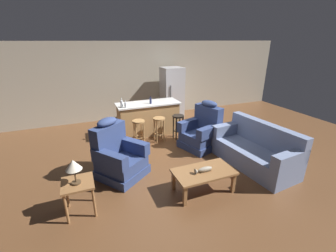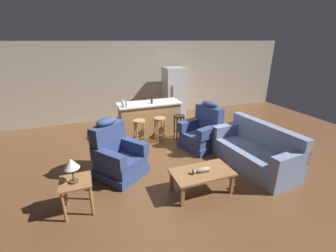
# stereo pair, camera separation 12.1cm
# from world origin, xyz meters

# --- Properties ---
(ground_plane) EXTENTS (12.00, 12.00, 0.00)m
(ground_plane) POSITION_xyz_m (0.00, 0.00, 0.00)
(ground_plane) COLOR brown
(back_wall) EXTENTS (12.00, 0.05, 2.60)m
(back_wall) POSITION_xyz_m (0.00, 3.12, 1.30)
(back_wall) COLOR #A89E89
(back_wall) RESTS_ON ground_plane
(coffee_table) EXTENTS (1.10, 0.60, 0.42)m
(coffee_table) POSITION_xyz_m (0.11, -1.64, 0.36)
(coffee_table) COLOR olive
(coffee_table) RESTS_ON ground_plane
(fish_figurine) EXTENTS (0.34, 0.10, 0.10)m
(fish_figurine) POSITION_xyz_m (0.08, -1.66, 0.46)
(fish_figurine) COLOR #4C3823
(fish_figurine) RESTS_ON coffee_table
(couch) EXTENTS (1.02, 1.97, 0.94)m
(couch) POSITION_xyz_m (1.65, -1.24, 0.34)
(couch) COLOR #707FA3
(couch) RESTS_ON ground_plane
(recliner_near_lamp) EXTENTS (1.18, 1.18, 1.20)m
(recliner_near_lamp) POSITION_xyz_m (-1.23, -0.51, 0.42)
(recliner_near_lamp) COLOR navy
(recliner_near_lamp) RESTS_ON ground_plane
(recliner_near_island) EXTENTS (1.06, 1.06, 1.20)m
(recliner_near_island) POSITION_xyz_m (1.02, 0.01, 0.42)
(recliner_near_island) COLOR navy
(recliner_near_island) RESTS_ON ground_plane
(end_table) EXTENTS (0.48, 0.48, 0.56)m
(end_table) POSITION_xyz_m (-2.00, -1.37, 0.46)
(end_table) COLOR olive
(end_table) RESTS_ON ground_plane
(table_lamp) EXTENTS (0.24, 0.24, 0.41)m
(table_lamp) POSITION_xyz_m (-2.02, -1.40, 0.87)
(table_lamp) COLOR #4C3823
(table_lamp) RESTS_ON end_table
(kitchen_island) EXTENTS (1.80, 0.70, 0.95)m
(kitchen_island) POSITION_xyz_m (0.00, 1.35, 0.48)
(kitchen_island) COLOR #AD7F4C
(kitchen_island) RESTS_ON ground_plane
(bar_stool_left) EXTENTS (0.32, 0.32, 0.68)m
(bar_stool_left) POSITION_xyz_m (-0.46, 0.72, 0.47)
(bar_stool_left) COLOR #A87A47
(bar_stool_left) RESTS_ON ground_plane
(bar_stool_middle) EXTENTS (0.32, 0.32, 0.68)m
(bar_stool_middle) POSITION_xyz_m (0.10, 0.72, 0.47)
(bar_stool_middle) COLOR #A87A47
(bar_stool_middle) RESTS_ON ground_plane
(bar_stool_right) EXTENTS (0.32, 0.32, 0.68)m
(bar_stool_right) POSITION_xyz_m (0.67, 0.72, 0.47)
(bar_stool_right) COLOR black
(bar_stool_right) RESTS_ON ground_plane
(refrigerator) EXTENTS (0.70, 0.69, 1.76)m
(refrigerator) POSITION_xyz_m (1.26, 2.55, 0.88)
(refrigerator) COLOR #B7B7BC
(refrigerator) RESTS_ON ground_plane
(bottle_tall_green) EXTENTS (0.06, 0.06, 0.20)m
(bottle_tall_green) POSITION_xyz_m (-0.69, 1.09, 1.03)
(bottle_tall_green) COLOR silver
(bottle_tall_green) RESTS_ON kitchen_island
(bottle_short_amber) EXTENTS (0.07, 0.07, 0.26)m
(bottle_short_amber) POSITION_xyz_m (-0.78, 1.18, 1.05)
(bottle_short_amber) COLOR silver
(bottle_short_amber) RESTS_ON kitchen_island
(bottle_wine_dark) EXTENTS (0.06, 0.06, 0.22)m
(bottle_wine_dark) POSITION_xyz_m (0.05, 1.24, 1.03)
(bottle_wine_dark) COLOR #23284C
(bottle_wine_dark) RESTS_ON kitchen_island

